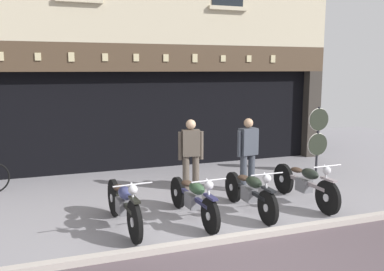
% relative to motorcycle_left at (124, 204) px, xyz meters
% --- Properties ---
extents(shop_facade, '(10.80, 4.42, 6.81)m').
position_rel_motorcycle_left_xyz_m(shop_facade, '(1.51, 5.80, 1.36)').
color(shop_facade, black).
rests_on(shop_facade, ground).
extents(motorcycle_left, '(0.62, 2.02, 0.93)m').
position_rel_motorcycle_left_xyz_m(motorcycle_left, '(0.00, 0.00, 0.00)').
color(motorcycle_left, black).
rests_on(motorcycle_left, ground).
extents(motorcycle_center_left, '(0.62, 2.03, 0.89)m').
position_rel_motorcycle_left_xyz_m(motorcycle_center_left, '(1.24, -0.02, -0.02)').
color(motorcycle_center_left, black).
rests_on(motorcycle_center_left, ground).
extents(motorcycle_center, '(0.62, 1.96, 0.90)m').
position_rel_motorcycle_left_xyz_m(motorcycle_center, '(2.36, -0.02, -0.02)').
color(motorcycle_center, black).
rests_on(motorcycle_center, ground).
extents(motorcycle_center_right, '(0.62, 2.09, 0.92)m').
position_rel_motorcycle_left_xyz_m(motorcycle_center_right, '(3.64, 0.10, -0.01)').
color(motorcycle_center_right, black).
rests_on(motorcycle_center_right, ground).
extents(salesman_left, '(0.55, 0.28, 1.59)m').
position_rel_motorcycle_left_xyz_m(salesman_left, '(1.82, 1.73, 0.44)').
color(salesman_left, brown).
rests_on(salesman_left, ground).
extents(shopkeeper_center, '(0.55, 0.29, 1.62)m').
position_rel_motorcycle_left_xyz_m(shopkeeper_center, '(2.96, 1.24, 0.46)').
color(shopkeeper_center, '#3D424C').
rests_on(shopkeeper_center, ground).
extents(tyre_sign_pole, '(0.59, 0.06, 1.71)m').
position_rel_motorcycle_left_xyz_m(tyre_sign_pole, '(5.48, 2.18, 0.60)').
color(tyre_sign_pole, '#232328').
rests_on(tyre_sign_pole, ground).
extents(advert_board_near, '(0.81, 0.03, 1.10)m').
position_rel_motorcycle_left_xyz_m(advert_board_near, '(-0.32, 4.22, 1.33)').
color(advert_board_near, beige).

